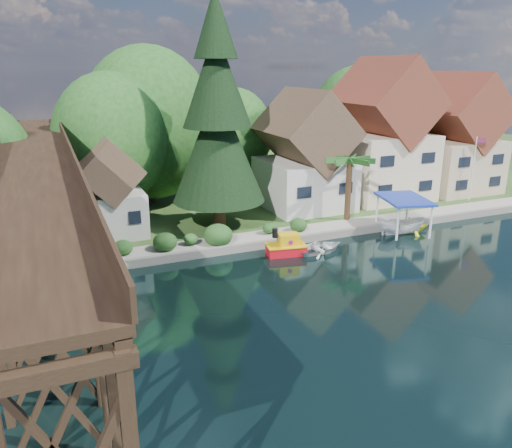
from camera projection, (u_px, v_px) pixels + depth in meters
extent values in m
plane|color=black|center=(324.00, 287.00, 31.57)|extent=(140.00, 140.00, 0.00)
cube|color=#28451B|center=(184.00, 178.00, 61.37)|extent=(140.00, 52.00, 0.50)
cube|color=slate|center=(317.00, 237.00, 39.99)|extent=(60.00, 0.40, 0.62)
cube|color=gray|center=(330.00, 227.00, 41.81)|extent=(50.00, 2.60, 0.06)
cube|color=black|center=(50.00, 436.00, 13.18)|extent=(4.00, 0.36, 8.00)
cube|color=black|center=(48.00, 371.00, 16.00)|extent=(4.00, 0.36, 8.00)
cube|color=black|center=(46.00, 325.00, 18.81)|extent=(4.00, 0.36, 8.00)
cube|color=black|center=(45.00, 292.00, 21.62)|extent=(4.00, 0.36, 8.00)
cube|color=black|center=(44.00, 266.00, 24.43)|extent=(4.00, 0.36, 8.00)
cube|color=black|center=(43.00, 245.00, 27.24)|extent=(4.00, 0.36, 8.00)
cube|color=black|center=(42.00, 229.00, 30.05)|extent=(4.00, 0.36, 8.00)
cube|color=black|center=(41.00, 215.00, 32.87)|extent=(4.00, 0.36, 8.00)
cube|color=black|center=(41.00, 203.00, 35.68)|extent=(4.00, 0.36, 8.00)
cube|color=black|center=(41.00, 193.00, 38.49)|extent=(4.00, 0.36, 8.00)
cube|color=black|center=(40.00, 185.00, 41.30)|extent=(4.00, 0.36, 8.00)
cube|color=black|center=(40.00, 177.00, 44.11)|extent=(4.00, 0.36, 8.00)
cube|color=black|center=(40.00, 171.00, 46.92)|extent=(4.00, 0.36, 8.00)
cube|color=black|center=(65.00, 161.00, 29.13)|extent=(0.35, 44.00, 0.35)
cube|color=black|center=(32.00, 158.00, 28.40)|extent=(4.00, 44.00, 0.30)
cube|color=black|center=(68.00, 147.00, 28.97)|extent=(0.12, 44.00, 0.80)
cube|color=beige|center=(304.00, 183.00, 47.40)|extent=(7.50, 8.00, 4.50)
cube|color=#51372B|center=(305.00, 131.00, 45.91)|extent=(7.64, 8.64, 7.64)
cube|color=black|center=(304.00, 193.00, 43.00)|extent=(1.35, 0.08, 1.00)
cube|color=black|center=(346.00, 188.00, 44.56)|extent=(1.35, 0.08, 1.00)
cube|color=beige|center=(380.00, 165.00, 50.87)|extent=(8.50, 8.50, 6.50)
cube|color=#5C2E1B|center=(384.00, 102.00, 48.98)|extent=(8.65, 9.18, 8.65)
cube|color=black|center=(387.00, 172.00, 46.12)|extent=(1.53, 0.08, 1.00)
cube|color=black|center=(427.00, 168.00, 47.89)|extent=(1.53, 0.08, 1.00)
cube|color=tan|center=(451.00, 164.00, 53.92)|extent=(8.00, 8.00, 5.50)
cube|color=#5C2E1B|center=(457.00, 111.00, 52.23)|extent=(8.15, 8.64, 8.15)
cube|color=black|center=(464.00, 170.00, 49.46)|extent=(1.44, 0.08, 1.00)
cube|color=black|center=(497.00, 167.00, 51.12)|extent=(1.44, 0.08, 1.00)
cube|color=beige|center=(112.00, 213.00, 39.55)|extent=(5.00, 5.00, 3.50)
cube|color=#51372B|center=(108.00, 169.00, 38.49)|extent=(5.09, 5.40, 5.09)
cube|color=black|center=(97.00, 222.00, 36.75)|extent=(0.90, 0.08, 1.00)
cube|color=black|center=(135.00, 217.00, 37.79)|extent=(0.90, 0.08, 1.00)
cylinder|color=#382314|center=(116.00, 193.00, 43.73)|extent=(0.50, 0.50, 4.50)
ellipsoid|color=#1A481A|center=(111.00, 139.00, 42.30)|extent=(4.40, 4.40, 5.06)
cylinder|color=#382314|center=(152.00, 178.00, 48.66)|extent=(0.50, 0.50, 4.95)
ellipsoid|color=#1A481A|center=(149.00, 124.00, 47.09)|extent=(5.00, 5.00, 5.75)
cylinder|color=#382314|center=(235.00, 173.00, 53.01)|extent=(0.50, 0.50, 4.05)
ellipsoid|color=#1A481A|center=(234.00, 133.00, 51.73)|extent=(4.00, 4.00, 4.60)
cylinder|color=#382314|center=(354.00, 161.00, 58.51)|extent=(0.50, 0.50, 4.50)
ellipsoid|color=#1A481A|center=(357.00, 120.00, 57.08)|extent=(4.60, 4.60, 5.29)
cylinder|color=#382314|center=(432.00, 166.00, 58.10)|extent=(0.50, 0.50, 3.60)
ellipsoid|color=#1A481A|center=(435.00, 133.00, 56.95)|extent=(3.80, 3.80, 4.37)
ellipsoid|color=#1D4117|center=(165.00, 240.00, 36.30)|extent=(1.98, 1.98, 1.53)
ellipsoid|color=#1D4117|center=(191.00, 238.00, 37.36)|extent=(1.54, 1.54, 1.19)
ellipsoid|color=#1D4117|center=(218.00, 233.00, 37.59)|extent=(2.20, 2.20, 1.70)
ellipsoid|color=#1D4117|center=(123.00, 246.00, 35.39)|extent=(1.76, 1.76, 1.36)
ellipsoid|color=#1D4117|center=(269.00, 227.00, 39.86)|extent=(1.54, 1.54, 1.19)
ellipsoid|color=#1D4117|center=(298.00, 223.00, 40.50)|extent=(1.76, 1.76, 1.36)
cylinder|color=#382314|center=(219.00, 207.00, 41.44)|extent=(1.03, 1.03, 3.42)
cone|color=black|center=(218.00, 145.00, 39.90)|extent=(7.53, 7.53, 9.13)
cone|color=black|center=(216.00, 78.00, 38.35)|extent=(5.48, 5.48, 7.42)
cone|color=black|center=(215.00, 23.00, 37.15)|extent=(3.42, 3.42, 5.14)
cylinder|color=#382314|center=(348.00, 192.00, 43.07)|extent=(0.51, 0.51, 5.05)
ellipsoid|color=#1C4918|center=(350.00, 160.00, 42.24)|extent=(4.42, 4.42, 1.15)
cylinder|color=white|center=(473.00, 169.00, 49.13)|extent=(0.09, 0.09, 6.40)
cube|color=red|center=(482.00, 140.00, 48.30)|extent=(0.87, 0.36, 0.55)
cube|color=red|center=(286.00, 250.00, 37.00)|extent=(3.05, 1.99, 0.75)
cube|color=#E0AC0B|center=(286.00, 245.00, 36.88)|extent=(3.16, 2.10, 0.09)
cube|color=#E0AC0B|center=(288.00, 240.00, 36.80)|extent=(1.68, 1.38, 0.94)
cylinder|color=black|center=(275.00, 233.00, 36.40)|extent=(0.41, 0.41, 0.66)
cylinder|color=#960B66|center=(291.00, 243.00, 36.25)|extent=(0.35, 0.14, 0.34)
cylinder|color=#960B66|center=(286.00, 237.00, 37.34)|extent=(0.35, 0.14, 0.34)
cylinder|color=#960B66|center=(298.00, 239.00, 36.95)|extent=(0.14, 0.35, 0.34)
imported|color=silver|center=(321.00, 246.00, 37.59)|extent=(4.14, 3.20, 0.79)
imported|color=white|center=(402.00, 226.00, 41.28)|extent=(4.20, 2.44, 1.53)
cube|color=#1934A5|center=(404.00, 199.00, 40.59)|extent=(4.49, 5.59, 0.18)
cylinder|color=white|center=(431.00, 222.00, 39.17)|extent=(0.18, 0.18, 2.75)
cylinder|color=white|center=(408.00, 208.00, 43.22)|extent=(0.18, 0.18, 2.75)
cylinder|color=white|center=(398.00, 224.00, 38.80)|extent=(0.18, 0.18, 2.75)
cylinder|color=white|center=(377.00, 209.00, 42.84)|extent=(0.18, 0.18, 2.75)
imported|color=yellow|center=(412.00, 224.00, 41.81)|extent=(3.39, 3.16, 1.45)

